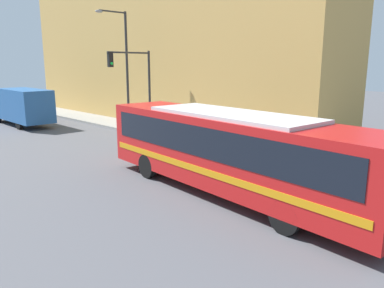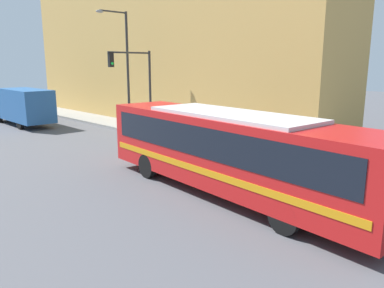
% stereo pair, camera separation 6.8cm
% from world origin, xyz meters
% --- Properties ---
extents(ground_plane, '(120.00, 120.00, 0.00)m').
position_xyz_m(ground_plane, '(0.00, 0.00, 0.00)').
color(ground_plane, '#515156').
extents(sidewalk, '(2.91, 70.00, 0.18)m').
position_xyz_m(sidewalk, '(5.95, 20.00, 0.09)').
color(sidewalk, gray).
rests_on(sidewalk, ground_plane).
extents(building_facade, '(6.00, 32.67, 11.60)m').
position_xyz_m(building_facade, '(10.41, 17.33, 5.80)').
color(building_facade, tan).
rests_on(building_facade, ground_plane).
extents(city_bus, '(3.54, 12.43, 3.12)m').
position_xyz_m(city_bus, '(-0.32, 0.45, 1.81)').
color(city_bus, red).
rests_on(city_bus, ground_plane).
extents(delivery_truck, '(2.29, 7.89, 2.90)m').
position_xyz_m(delivery_truck, '(0.51, 22.65, 1.59)').
color(delivery_truck, '#265999').
rests_on(delivery_truck, ground_plane).
extents(fire_hydrant, '(0.22, 0.29, 0.72)m').
position_xyz_m(fire_hydrant, '(5.10, 5.43, 0.54)').
color(fire_hydrant, gold).
rests_on(fire_hydrant, sidewalk).
extents(traffic_light_pole, '(3.28, 0.35, 5.50)m').
position_xyz_m(traffic_light_pole, '(4.15, 12.20, 3.94)').
color(traffic_light_pole, '#2D2D2D').
rests_on(traffic_light_pole, sidewalk).
extents(parking_meter, '(0.14, 0.14, 1.18)m').
position_xyz_m(parking_meter, '(5.10, 10.93, 0.99)').
color(parking_meter, '#2D2D2D').
rests_on(parking_meter, sidewalk).
extents(street_lamp, '(2.46, 0.28, 8.25)m').
position_xyz_m(street_lamp, '(5.07, 14.89, 4.99)').
color(street_lamp, '#2D2D2D').
rests_on(street_lamp, sidewalk).
extents(pedestrian_near_corner, '(0.34, 0.34, 1.60)m').
position_xyz_m(pedestrian_near_corner, '(5.93, 4.25, 0.99)').
color(pedestrian_near_corner, '#23283D').
rests_on(pedestrian_near_corner, sidewalk).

